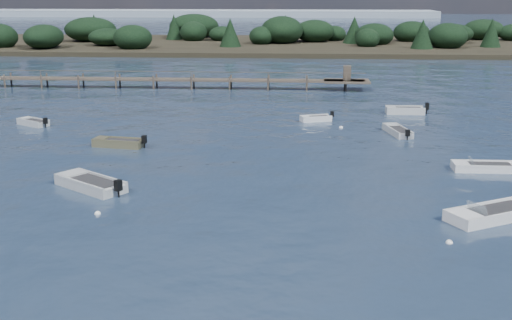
# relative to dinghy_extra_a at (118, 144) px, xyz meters

# --- Properties ---
(ground) EXTENTS (400.00, 400.00, 0.00)m
(ground) POSITION_rel_dinghy_extra_a_xyz_m (14.10, 39.28, -0.17)
(ground) COLOR #182639
(ground) RESTS_ON ground
(dinghy_extra_a) EXTENTS (4.00, 1.84, 1.18)m
(dinghy_extra_a) POSITION_rel_dinghy_extra_a_xyz_m (0.00, 0.00, 0.00)
(dinghy_extra_a) COLOR brown
(dinghy_extra_a) RESTS_ON ground
(dinghy_mid_white_a) EXTENTS (4.98, 3.85, 1.19)m
(dinghy_mid_white_a) POSITION_rel_dinghy_extra_a_xyz_m (22.39, -13.34, -0.01)
(dinghy_mid_white_a) COLOR silver
(dinghy_mid_white_a) RESTS_ON ground
(tender_far_grey_b) EXTENTS (3.78, 1.36, 1.30)m
(tender_far_grey_b) POSITION_rel_dinghy_extra_a_xyz_m (22.42, 13.88, 0.02)
(tender_far_grey_b) COLOR #ADB3B5
(tender_far_grey_b) RESTS_ON ground
(dinghy_mid_grey) EXTENTS (4.69, 4.07, 1.25)m
(dinghy_mid_grey) POSITION_rel_dinghy_extra_a_xyz_m (1.12, -9.81, 0.00)
(dinghy_mid_grey) COLOR #ADB3B5
(dinghy_mid_grey) RESTS_ON ground
(tender_far_grey) EXTENTS (3.10, 2.48, 1.03)m
(tender_far_grey) POSITION_rel_dinghy_extra_a_xyz_m (-9.05, 6.78, -0.02)
(tender_far_grey) COLOR #ADB3B5
(tender_far_grey) RESTS_ON ground
(tender_far_white) EXTENTS (2.96, 1.81, 1.00)m
(tender_far_white) POSITION_rel_dinghy_extra_a_xyz_m (14.31, 10.00, -0.02)
(tender_far_white) COLOR silver
(tender_far_white) RESTS_ON ground
(dinghy_extra_b) EXTENTS (1.95, 4.21, 1.03)m
(dinghy_extra_b) POSITION_rel_dinghy_extra_a_xyz_m (20.53, 5.47, -0.02)
(dinghy_extra_b) COLOR #ADB3B5
(dinghy_extra_b) RESTS_ON ground
(dinghy_mid_white_b) EXTENTS (4.16, 1.47, 1.04)m
(dinghy_mid_white_b) POSITION_rel_dinghy_extra_a_xyz_m (24.41, -4.56, -0.03)
(dinghy_mid_white_b) COLOR silver
(dinghy_mid_white_b) RESTS_ON ground
(buoy_b) EXTENTS (0.32, 0.32, 0.32)m
(buoy_b) POSITION_rel_dinghy_extra_a_xyz_m (19.64, -16.63, -0.17)
(buoy_b) COLOR white
(buoy_b) RESTS_ON ground
(buoy_c) EXTENTS (0.32, 0.32, 0.32)m
(buoy_c) POSITION_rel_dinghy_extra_a_xyz_m (2.82, -13.98, -0.17)
(buoy_c) COLOR white
(buoy_c) RESTS_ON ground
(buoy_e) EXTENTS (0.32, 0.32, 0.32)m
(buoy_e) POSITION_rel_dinghy_extra_a_xyz_m (16.29, 7.42, -0.17)
(buoy_e) COLOR white
(buoy_e) RESTS_ON ground
(jetty) EXTENTS (64.50, 3.20, 3.40)m
(jetty) POSITION_rel_dinghy_extra_a_xyz_m (-7.65, 27.28, 0.82)
(jetty) COLOR #4E4339
(jetty) RESTS_ON ground
(far_headland) EXTENTS (190.00, 40.00, 5.80)m
(far_headland) POSITION_rel_dinghy_extra_a_xyz_m (39.10, 79.28, 1.80)
(far_headland) COLOR black
(far_headland) RESTS_ON ground
(distant_haze) EXTENTS (280.00, 20.00, 2.40)m
(distant_haze) POSITION_rel_dinghy_extra_a_xyz_m (-75.90, 209.28, -0.17)
(distant_haze) COLOR #8593A4
(distant_haze) RESTS_ON ground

